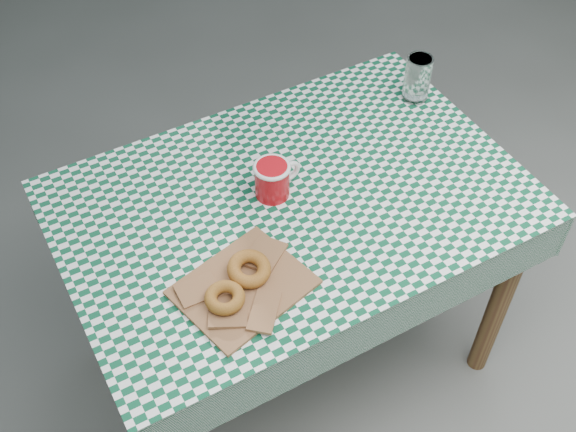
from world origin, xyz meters
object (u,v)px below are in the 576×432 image
at_px(table, 292,287).
at_px(coffee_mug, 272,180).
at_px(drinking_glass, 417,78).
at_px(paper_bag, 243,286).

distance_m(table, coffee_mug, 0.43).
distance_m(table, drinking_glass, 0.70).
relative_size(table, paper_bag, 4.08).
bearing_deg(paper_bag, drinking_glass, 22.52).
relative_size(paper_bag, coffee_mug, 1.62).
relative_size(table, drinking_glass, 8.49).
relative_size(paper_bag, drinking_glass, 2.08).
height_order(table, paper_bag, paper_bag).
height_order(paper_bag, coffee_mug, coffee_mug).
xyz_separation_m(paper_bag, drinking_glass, (0.77, 0.32, 0.06)).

